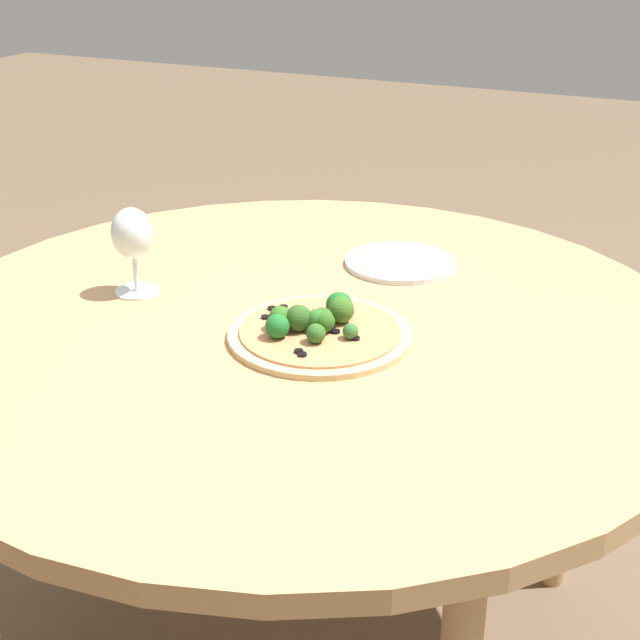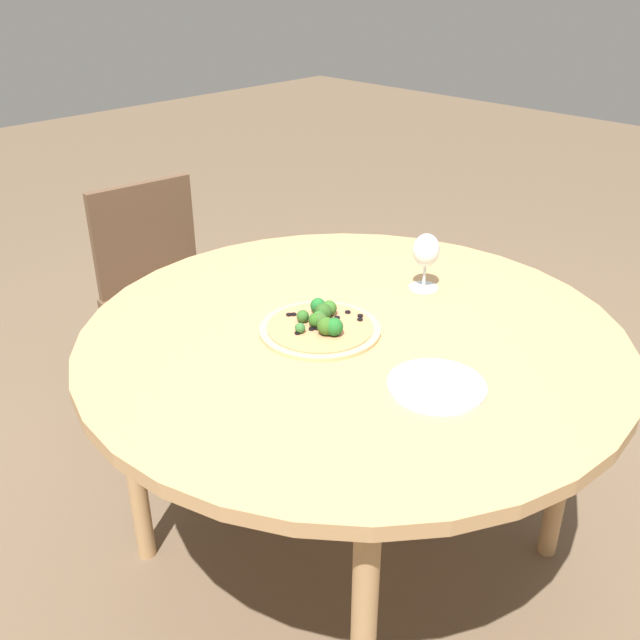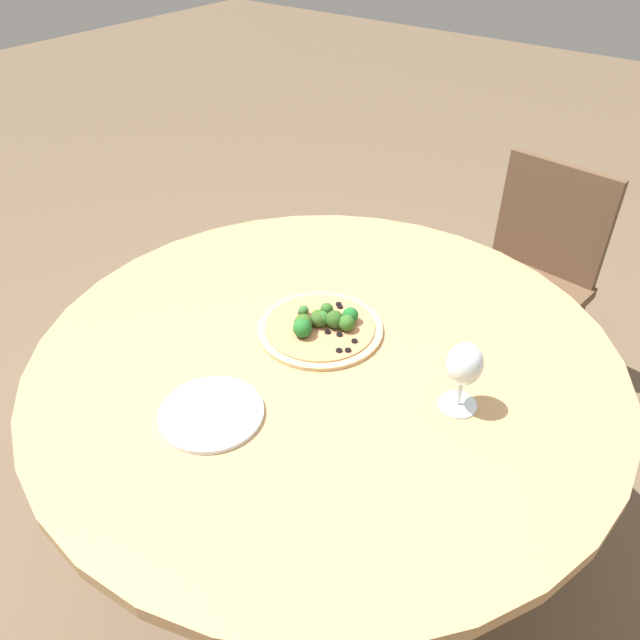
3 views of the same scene
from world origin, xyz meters
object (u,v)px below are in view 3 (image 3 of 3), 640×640
pizza (321,326)px  plate_near (212,413)px  chair (525,277)px  wine_glass (464,366)px

pizza → plate_near: 0.35m
chair → plate_near: bearing=-91.3°
wine_glass → plate_near: 0.50m
chair → pizza: (-0.17, -0.93, 0.28)m
chair → wine_glass: (0.20, -0.96, 0.37)m
chair → wine_glass: 1.05m
pizza → wine_glass: (0.36, -0.03, 0.09)m
wine_glass → plate_near: (-0.37, -0.32, -0.10)m
wine_glass → plate_near: bearing=-139.7°
pizza → plate_near: (-0.01, -0.35, -0.01)m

